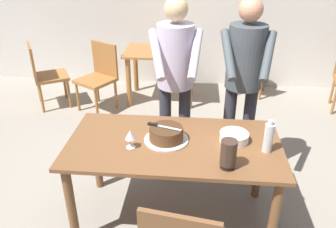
% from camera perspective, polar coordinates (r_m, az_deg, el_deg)
% --- Properties ---
extents(ground_plane, '(14.00, 14.00, 0.00)m').
position_cam_1_polar(ground_plane, '(3.05, 0.88, -16.78)').
color(ground_plane, gray).
extents(main_dining_table, '(1.62, 0.83, 0.75)m').
position_cam_1_polar(main_dining_table, '(2.64, 0.98, -6.84)').
color(main_dining_table, brown).
rests_on(main_dining_table, ground_plane).
extents(cake_on_platter, '(0.34, 0.34, 0.11)m').
position_cam_1_polar(cake_on_platter, '(2.58, -0.30, -3.48)').
color(cake_on_platter, silver).
rests_on(cake_on_platter, main_dining_table).
extents(cake_knife, '(0.26, 0.10, 0.02)m').
position_cam_1_polar(cake_knife, '(2.57, -1.78, -1.93)').
color(cake_knife, silver).
rests_on(cake_knife, cake_on_platter).
extents(plate_stack, '(0.22, 0.22, 0.07)m').
position_cam_1_polar(plate_stack, '(2.63, 11.04, -3.82)').
color(plate_stack, white).
rests_on(plate_stack, main_dining_table).
extents(wine_glass_near, '(0.08, 0.08, 0.14)m').
position_cam_1_polar(wine_glass_near, '(2.48, -6.40, -3.60)').
color(wine_glass_near, silver).
rests_on(wine_glass_near, main_dining_table).
extents(water_bottle, '(0.07, 0.07, 0.25)m').
position_cam_1_polar(water_bottle, '(2.53, 16.56, -3.79)').
color(water_bottle, silver).
rests_on(water_bottle, main_dining_table).
extents(hurricane_lamp, '(0.11, 0.11, 0.21)m').
position_cam_1_polar(hurricane_lamp, '(2.29, 10.13, -6.67)').
color(hurricane_lamp, black).
rests_on(hurricane_lamp, main_dining_table).
extents(person_cutting_cake, '(0.47, 0.56, 1.72)m').
position_cam_1_polar(person_cutting_cake, '(3.00, 1.24, 6.95)').
color(person_cutting_cake, '#2D2D38').
rests_on(person_cutting_cake, ground_plane).
extents(person_standing_beside, '(0.47, 0.56, 1.72)m').
position_cam_1_polar(person_standing_beside, '(3.05, 12.65, 6.62)').
color(person_standing_beside, '#2D2D38').
rests_on(person_standing_beside, ground_plane).
extents(background_table, '(1.00, 0.70, 0.74)m').
position_cam_1_polar(background_table, '(4.84, -1.13, 8.82)').
color(background_table, '#9E6633').
rests_on(background_table, ground_plane).
extents(background_chair_0, '(0.60, 0.60, 0.90)m').
position_cam_1_polar(background_chair_0, '(4.94, -20.05, 6.49)').
color(background_chair_0, '#9E6633').
rests_on(background_chair_0, ground_plane).
extents(background_chair_1, '(0.60, 0.60, 0.90)m').
position_cam_1_polar(background_chair_1, '(4.69, -11.51, 6.55)').
color(background_chair_1, '#9E6633').
rests_on(background_chair_1, ground_plane).
extents(background_chair_3, '(0.55, 0.55, 0.90)m').
position_cam_1_polar(background_chair_3, '(5.14, 13.89, 8.16)').
color(background_chair_3, '#9E6633').
rests_on(background_chair_3, ground_plane).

